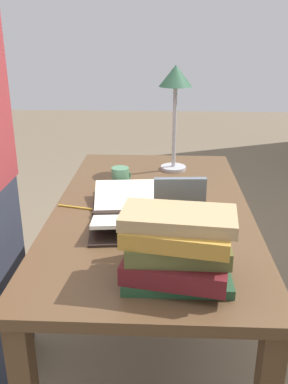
{
  "coord_description": "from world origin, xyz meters",
  "views": [
    {
      "loc": [
        1.51,
        0.04,
        1.39
      ],
      "look_at": [
        0.06,
        -0.03,
        0.82
      ],
      "focal_mm": 40.0,
      "sensor_mm": 36.0,
      "label": 1
    }
  ],
  "objects_px": {
    "book_stack_tall": "(178,248)",
    "coffee_mug": "(121,179)",
    "pencil": "(76,207)",
    "open_book": "(132,211)",
    "book_standing_upright": "(179,216)",
    "reading_lamp": "(175,88)"
  },
  "relations": [
    {
      "from": "book_stack_tall",
      "to": "coffee_mug",
      "type": "bearing_deg",
      "value": -161.98
    },
    {
      "from": "open_book",
      "to": "pencil",
      "type": "xyz_separation_m",
      "value": [
        -0.06,
        -0.22,
        -0.02
      ]
    },
    {
      "from": "book_standing_upright",
      "to": "reading_lamp",
      "type": "xyz_separation_m",
      "value": [
        -0.8,
        -0.0,
        0.27
      ]
    },
    {
      "from": "book_standing_upright",
      "to": "coffee_mug",
      "type": "xyz_separation_m",
      "value": [
        -0.51,
        -0.23,
        -0.07
      ]
    },
    {
      "from": "book_standing_upright",
      "to": "reading_lamp",
      "type": "distance_m",
      "value": 0.85
    },
    {
      "from": "coffee_mug",
      "to": "pencil",
      "type": "height_order",
      "value": "coffee_mug"
    },
    {
      "from": "open_book",
      "to": "pencil",
      "type": "relative_size",
      "value": 3.51
    },
    {
      "from": "open_book",
      "to": "coffee_mug",
      "type": "relative_size",
      "value": 4.9
    },
    {
      "from": "open_book",
      "to": "book_standing_upright",
      "type": "relative_size",
      "value": 2.1
    },
    {
      "from": "open_book",
      "to": "book_standing_upright",
      "type": "distance_m",
      "value": 0.31
    },
    {
      "from": "coffee_mug",
      "to": "pencil",
      "type": "bearing_deg",
      "value": -38.6
    },
    {
      "from": "book_stack_tall",
      "to": "coffee_mug",
      "type": "relative_size",
      "value": 3.06
    },
    {
      "from": "reading_lamp",
      "to": "pencil",
      "type": "height_order",
      "value": "reading_lamp"
    },
    {
      "from": "book_standing_upright",
      "to": "coffee_mug",
      "type": "bearing_deg",
      "value": -159.94
    },
    {
      "from": "reading_lamp",
      "to": "pencil",
      "type": "distance_m",
      "value": 0.73
    },
    {
      "from": "book_standing_upright",
      "to": "open_book",
      "type": "bearing_deg",
      "value": -151.39
    },
    {
      "from": "book_standing_upright",
      "to": "pencil",
      "type": "xyz_separation_m",
      "value": [
        -0.31,
        -0.38,
        -0.11
      ]
    },
    {
      "from": "book_stack_tall",
      "to": "book_standing_upright",
      "type": "xyz_separation_m",
      "value": [
        -0.16,
        0.01,
        0.02
      ]
    },
    {
      "from": "open_book",
      "to": "book_stack_tall",
      "type": "xyz_separation_m",
      "value": [
        0.41,
        0.15,
        0.08
      ]
    },
    {
      "from": "pencil",
      "to": "book_stack_tall",
      "type": "bearing_deg",
      "value": 38.02
    },
    {
      "from": "coffee_mug",
      "to": "reading_lamp",
      "type": "bearing_deg",
      "value": 142.74
    },
    {
      "from": "coffee_mug",
      "to": "book_stack_tall",
      "type": "bearing_deg",
      "value": 18.02
    }
  ]
}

